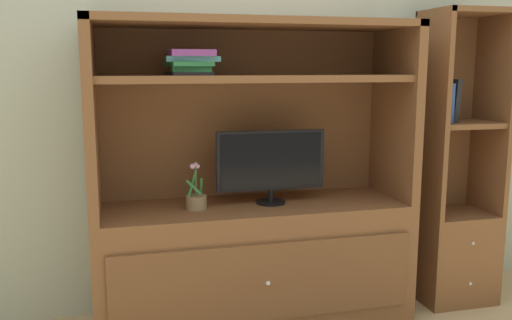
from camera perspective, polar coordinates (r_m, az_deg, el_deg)
name	(u,v)px	position (r m, az deg, el deg)	size (l,w,h in m)	color
painted_rear_wall	(239,66)	(3.21, -1.80, 9.69)	(6.00, 0.10, 2.80)	#ADB29E
media_console	(253,231)	(3.01, -0.27, -7.37)	(1.69, 0.57, 1.64)	brown
tv_monitor	(271,163)	(2.94, 1.57, -0.31)	(0.59, 0.16, 0.40)	black
potted_plant	(196,199)	(2.88, -6.24, -4.10)	(0.11, 0.11, 0.25)	#8C7251
magazine_stack	(190,62)	(2.81, -6.89, 10.08)	(0.27, 0.34, 0.12)	black
bookshelf_tall	(454,206)	(3.51, 19.90, -4.54)	(0.44, 0.38, 1.72)	brown
upright_book_row	(445,102)	(3.34, 19.06, 5.76)	(0.10, 0.16, 0.25)	silver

